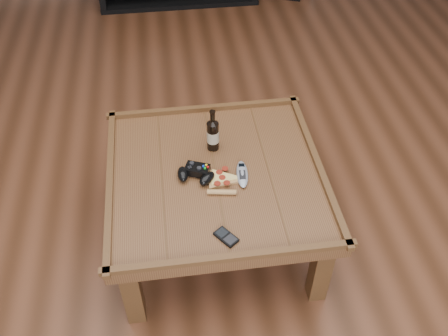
{
  "coord_description": "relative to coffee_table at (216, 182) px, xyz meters",
  "views": [
    {
      "loc": [
        -0.18,
        -1.63,
        2.09
      ],
      "look_at": [
        0.03,
        -0.04,
        0.52
      ],
      "focal_mm": 40.0,
      "sensor_mm": 36.0,
      "label": 1
    }
  ],
  "objects": [
    {
      "name": "ground",
      "position": [
        0.0,
        0.0,
        -0.39
      ],
      "size": [
        6.0,
        6.0,
        0.0
      ],
      "primitive_type": "plane",
      "color": "#462514",
      "rests_on": "ground"
    },
    {
      "name": "remote_control",
      "position": [
        0.12,
        -0.03,
        0.07
      ],
      "size": [
        0.07,
        0.18,
        0.03
      ],
      "rotation": [
        0.0,
        0.0,
        -0.1
      ],
      "color": "#8F939B",
      "rests_on": "coffee_table"
    },
    {
      "name": "beer_bottle",
      "position": [
        0.01,
        0.18,
        0.15
      ],
      "size": [
        0.06,
        0.06,
        0.23
      ],
      "color": "black",
      "rests_on": "coffee_table"
    },
    {
      "name": "game_controller",
      "position": [
        -0.09,
        -0.01,
        0.08
      ],
      "size": [
        0.18,
        0.16,
        0.05
      ],
      "rotation": [
        0.0,
        0.0,
        -0.38
      ],
      "color": "black",
      "rests_on": "coffee_table"
    },
    {
      "name": "pizza_slice",
      "position": [
        0.02,
        -0.06,
        0.07
      ],
      "size": [
        0.18,
        0.25,
        0.02
      ],
      "rotation": [
        0.0,
        0.0,
        -0.16
      ],
      "color": "tan",
      "rests_on": "coffee_table"
    },
    {
      "name": "coffee_table",
      "position": [
        0.0,
        0.0,
        0.0
      ],
      "size": [
        1.03,
        1.03,
        0.48
      ],
      "color": "#4E2A16",
      "rests_on": "ground"
    },
    {
      "name": "smartphone",
      "position": [
        -0.0,
        -0.38,
        0.07
      ],
      "size": [
        0.1,
        0.11,
        0.01
      ],
      "rotation": [
        0.0,
        0.0,
        0.64
      ],
      "color": "black",
      "rests_on": "coffee_table"
    }
  ]
}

